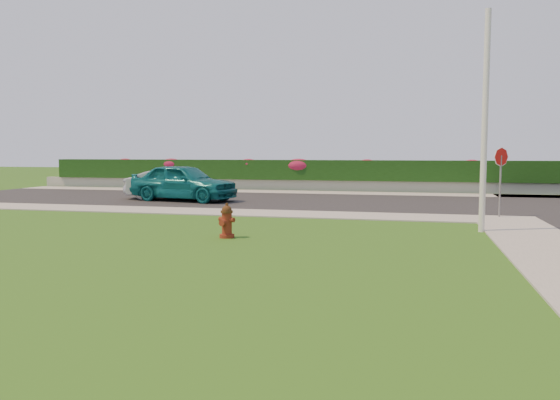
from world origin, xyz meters
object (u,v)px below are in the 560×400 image
(fire_hydrant, at_px, (227,221))
(sedan_teal, at_px, (184,182))
(utility_pole, at_px, (485,122))
(stop_sign, at_px, (501,166))
(sedan_silver, at_px, (170,184))

(fire_hydrant, distance_m, sedan_teal, 10.39)
(utility_pole, bearing_deg, stop_sign, 74.86)
(fire_hydrant, height_order, sedan_silver, sedan_silver)
(fire_hydrant, xyz_separation_m, utility_pole, (6.28, 2.57, 2.50))
(sedan_teal, bearing_deg, utility_pole, -108.90)
(fire_hydrant, relative_size, utility_pole, 0.15)
(fire_hydrant, distance_m, stop_sign, 9.48)
(stop_sign, bearing_deg, fire_hydrant, -157.96)
(sedan_teal, relative_size, sedan_silver, 1.19)
(fire_hydrant, xyz_separation_m, stop_sign, (7.22, 6.02, 1.27))
(fire_hydrant, height_order, utility_pole, utility_pole)
(sedan_silver, xyz_separation_m, stop_sign, (13.43, -3.97, 0.99))
(fire_hydrant, height_order, sedan_teal, sedan_teal)
(fire_hydrant, relative_size, sedan_silver, 0.22)
(fire_hydrant, bearing_deg, stop_sign, 56.55)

